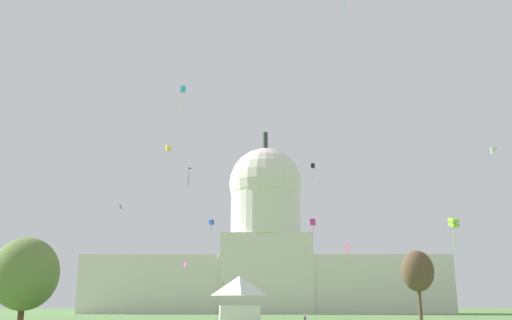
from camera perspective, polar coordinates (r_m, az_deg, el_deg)
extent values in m
cube|color=silver|center=(193.30, -8.32, -12.74)|extent=(61.36, 20.90, 18.92)
cube|color=silver|center=(194.83, 10.33, -12.68)|extent=(61.36, 20.90, 18.92)
cube|color=silver|center=(191.78, 1.04, -11.82)|extent=(30.50, 22.99, 26.00)
cylinder|color=silver|center=(194.22, 1.01, -5.22)|extent=(24.49, 24.49, 18.69)
sphere|color=silver|center=(195.99, 1.00, -2.53)|extent=(25.89, 25.89, 25.89)
cylinder|color=#2D3833|center=(200.05, 0.98, 2.00)|extent=(1.80, 1.80, 6.42)
cube|color=white|center=(75.38, -1.78, -16.01)|extent=(5.64, 6.01, 2.87)
pyramid|color=white|center=(75.40, -1.75, -12.95)|extent=(5.93, 6.31, 2.60)
cylinder|color=#4C3823|center=(83.16, -23.28, -14.31)|extent=(0.82, 0.82, 4.14)
ellipsoid|color=olive|center=(83.25, -22.92, -10.85)|extent=(11.40, 10.69, 9.97)
cylinder|color=brown|center=(109.29, 16.71, -14.00)|extent=(0.66, 0.66, 6.82)
ellipsoid|color=brown|center=(109.46, 16.48, -11.03)|extent=(7.97, 7.42, 7.61)
sphere|color=brown|center=(74.80, 5.13, -15.93)|extent=(0.24, 0.24, 0.21)
pyramid|color=blue|center=(118.18, -7.04, -1.09)|extent=(1.10, 1.12, 0.31)
cylinder|color=black|center=(117.55, -7.05, -2.01)|extent=(0.21, 0.19, 3.14)
cube|color=#D1339E|center=(142.19, -7.39, -10.78)|extent=(0.83, 0.80, 1.33)
cube|color=#8CD133|center=(55.42, 19.91, -6.37)|extent=(0.97, 1.01, 0.54)
cube|color=#8CD133|center=(55.48, 19.87, -5.93)|extent=(0.97, 1.01, 0.54)
cylinder|color=#8CD133|center=(55.25, 19.97, -7.65)|extent=(0.20, 0.18, 2.16)
cube|color=#33BCDB|center=(86.60, -7.61, 7.17)|extent=(0.79, 0.79, 0.34)
cube|color=#33BCDB|center=(86.80, -7.60, 7.49)|extent=(0.79, 0.79, 0.34)
cylinder|color=gold|center=(86.03, -7.75, 6.16)|extent=(0.30, 0.39, 2.89)
cube|color=black|center=(124.83, 5.94, -0.73)|extent=(0.89, 0.86, 0.45)
cube|color=black|center=(124.97, 5.93, -0.47)|extent=(0.89, 0.86, 0.45)
cylinder|color=teal|center=(124.43, 6.05, -1.52)|extent=(0.28, 0.28, 3.15)
cube|color=pink|center=(76.29, 9.49, -8.95)|extent=(0.49, 0.35, 1.28)
cube|color=white|center=(102.58, 23.53, 0.85)|extent=(1.21, 1.15, 0.72)
cube|color=white|center=(102.73, 23.50, 1.17)|extent=(1.21, 1.15, 0.72)
cube|color=yellow|center=(140.83, -9.14, 1.10)|extent=(1.47, 1.50, 0.82)
cube|color=yellow|center=(141.02, -9.13, 1.38)|extent=(1.47, 1.50, 0.82)
cylinder|color=yellow|center=(140.51, -9.16, 0.64)|extent=(0.15, 0.19, 1.90)
cube|color=purple|center=(102.21, -13.91, -4.75)|extent=(0.42, 0.80, 0.84)
cylinder|color=#33BCDB|center=(78.23, 9.19, 15.96)|extent=(0.09, 0.46, 3.11)
pyramid|color=orange|center=(159.12, -3.59, -12.74)|extent=(1.68, 1.68, 0.37)
cylinder|color=orange|center=(159.31, -3.49, -13.36)|extent=(0.10, 0.22, 1.55)
cube|color=blue|center=(131.49, -4.69, -6.57)|extent=(1.38, 1.41, 0.68)
cube|color=blue|center=(131.57, -4.68, -6.33)|extent=(1.38, 1.41, 0.68)
cylinder|color=blue|center=(131.32, -4.68, -7.10)|extent=(0.27, 0.26, 2.04)
cube|color=#D1339E|center=(99.06, 5.93, -6.44)|extent=(1.05, 0.31, 1.29)
cylinder|color=#D1339E|center=(98.79, 5.97, -7.58)|extent=(0.20, 0.08, 2.77)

